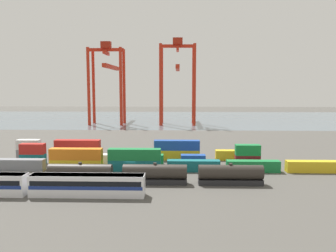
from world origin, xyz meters
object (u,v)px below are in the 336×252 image
Objects in this scene: passenger_train at (28,184)px; gantry_crane_central at (178,73)px; shipping_container_15 at (29,154)px; freight_tank_row at (155,174)px; shipping_container_17 at (78,154)px; shipping_container_3 at (135,165)px; shipping_container_13 at (247,160)px; shipping_container_1 at (76,165)px; shipping_container_19 at (127,154)px; gantry_crane_west at (108,74)px.

passenger_train is 0.97× the size of gantry_crane_central.
passenger_train reaches higher than shipping_container_15.
shipping_container_15 is (-35.75, 23.65, -0.74)m from freight_tank_row.
passenger_train is at bearing -102.25° from gantry_crane_central.
passenger_train is 3.46× the size of shipping_container_17.
shipping_container_13 is at bearing 13.35° from shipping_container_3.
shipping_container_15 is at bearing 173.59° from shipping_container_13.
shipping_container_13 is (40.83, 6.46, 0.00)m from shipping_container_1.
shipping_container_3 is at bearing -23.08° from shipping_container_15.
shipping_container_13 is 44.66m from shipping_container_17.
freight_tank_row reaches higher than shipping_container_15.
shipping_container_15 is 1.00× the size of shipping_container_19.
gantry_crane_central is (23.14, 102.33, 24.63)m from shipping_container_1.
freight_tank_row reaches higher than shipping_container_1.
gantry_crane_central reaches higher than shipping_container_13.
shipping_container_19 is 93.67m from gantry_crane_central.
passenger_train is at bearing -99.56° from shipping_container_1.
passenger_train is at bearing -112.45° from shipping_container_19.
shipping_container_19 is at bearing -98.37° from gantry_crane_central.
shipping_container_17 is at bearing 104.57° from shipping_container_1.
shipping_container_13 is 0.14× the size of gantry_crane_central.
gantry_crane_west reaches higher than shipping_container_13.
gantry_crane_central reaches higher than freight_tank_row.
shipping_container_3 is at bearing 116.87° from freight_tank_row.
passenger_train is 126.39m from gantry_crane_central.
gantry_crane_central is at bearing 77.75° from passenger_train.
shipping_container_15 is (-16.70, 12.92, 0.00)m from shipping_container_1.
shipping_container_1 is at bearing -37.73° from shipping_container_15.
shipping_container_1 is 41.34m from shipping_container_13.
gantry_crane_west is at bearing 94.45° from passenger_train.
shipping_container_15 is 93.53m from gantry_crane_west.
shipping_container_15 and shipping_container_19 have the same top height.
shipping_container_19 is at bearing 168.18° from shipping_container_13.
passenger_train is 34.51m from shipping_container_19.
shipping_container_15 is at bearing -114.02° from gantry_crane_central.
gantry_crane_west is (-9.35, 90.25, 24.21)m from shipping_container_17.
freight_tank_row reaches higher than shipping_container_3.
shipping_container_17 is 96.46m from gantry_crane_central.
shipping_container_19 is at bearing -75.89° from gantry_crane_west.
passenger_train is 6.94× the size of shipping_container_13.
shipping_container_13 is 100.55m from gantry_crane_central.
shipping_container_15 is at bearing 142.27° from shipping_container_1.
freight_tank_row is at bearing -29.40° from shipping_container_1.
gantry_crane_central reaches higher than shipping_container_1.
shipping_container_13 and shipping_container_15 have the same top height.
shipping_container_3 and shipping_container_19 have the same top height.
shipping_container_1 and shipping_container_17 have the same top height.
shipping_container_3 is (-5.44, 10.74, -0.74)m from freight_tank_row.
shipping_container_13 is at bearing 8.99° from shipping_container_1.
shipping_container_13 is at bearing -8.32° from shipping_container_17.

